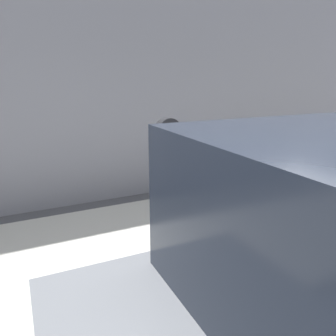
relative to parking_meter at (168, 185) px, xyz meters
The scene contains 2 objects.
sidewalk 1.41m from the parking_meter, 77.80° to the left, with size 24.00×2.80×0.10m.
parking_meter is the anchor object (origin of this frame).
Camera 1 is at (-1.37, -1.10, 2.05)m, focal length 35.00 mm.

